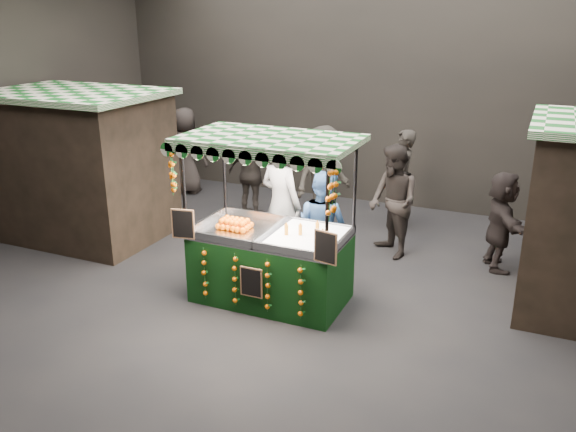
% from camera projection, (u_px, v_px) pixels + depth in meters
% --- Properties ---
extents(ground, '(12.00, 12.00, 0.00)m').
position_uv_depth(ground, '(284.00, 301.00, 8.42)').
color(ground, black).
rests_on(ground, ground).
extents(market_hall, '(12.10, 10.10, 5.05)m').
position_uv_depth(market_hall, '(283.00, 55.00, 7.30)').
color(market_hall, black).
rests_on(market_hall, ground).
extents(neighbour_stall_left, '(3.00, 2.20, 2.60)m').
position_uv_depth(neighbour_stall_left, '(80.00, 165.00, 10.53)').
color(neighbour_stall_left, black).
rests_on(neighbour_stall_left, ground).
extents(juice_stall, '(2.42, 1.43, 2.35)m').
position_uv_depth(juice_stall, '(271.00, 253.00, 8.23)').
color(juice_stall, black).
rests_on(juice_stall, ground).
extents(vendor_grey, '(0.86, 0.68, 2.06)m').
position_uv_depth(vendor_grey, '(281.00, 204.00, 9.29)').
color(vendor_grey, gray).
rests_on(vendor_grey, ground).
extents(vendor_blue, '(0.97, 0.84, 1.71)m').
position_uv_depth(vendor_blue, '(322.00, 226.00, 8.86)').
color(vendor_blue, navy).
rests_on(vendor_blue, ground).
extents(shopper_0, '(0.67, 0.62, 1.54)m').
position_uv_depth(shopper_0, '(140.00, 170.00, 12.28)').
color(shopper_0, '#2A2422').
rests_on(shopper_0, ground).
extents(shopper_1, '(1.14, 1.15, 1.87)m').
position_uv_depth(shopper_1, '(393.00, 202.00, 9.71)').
color(shopper_1, black).
rests_on(shopper_1, ground).
extents(shopper_2, '(1.07, 0.51, 1.77)m').
position_uv_depth(shopper_2, '(252.00, 174.00, 11.55)').
color(shopper_2, '#282421').
rests_on(shopper_2, ground).
extents(shopper_3, '(1.23, 1.39, 1.87)m').
position_uv_depth(shopper_3, '(323.00, 175.00, 11.28)').
color(shopper_3, '#2D2925').
rests_on(shopper_3, ground).
extents(shopper_4, '(0.99, 0.71, 1.90)m').
position_uv_depth(shopper_4, '(185.00, 151.00, 13.13)').
color(shopper_4, '#2A2422').
rests_on(shopper_4, ground).
extents(shopper_5, '(0.94, 1.55, 1.59)m').
position_uv_depth(shopper_5, '(501.00, 221.00, 9.26)').
color(shopper_5, black).
rests_on(shopper_5, ground).
extents(shopper_6, '(0.61, 0.77, 1.86)m').
position_uv_depth(shopper_6, '(402.00, 180.00, 10.99)').
color(shopper_6, black).
rests_on(shopper_6, ground).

